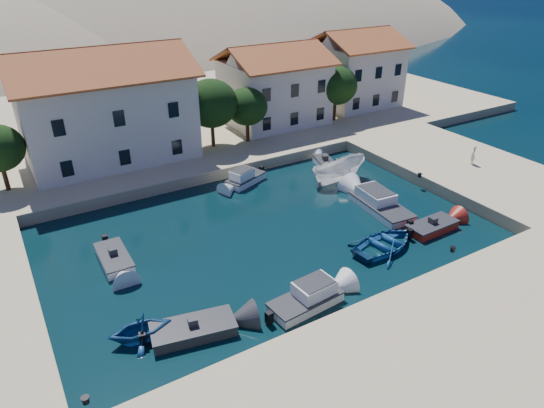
{
  "coord_description": "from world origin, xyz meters",
  "views": [
    {
      "loc": [
        -14.89,
        -15.26,
        17.75
      ],
      "look_at": [
        0.62,
        10.54,
        2.0
      ],
      "focal_mm": 32.0,
      "sensor_mm": 36.0,
      "label": 1
    }
  ],
  "objects_px": {
    "building_left": "(105,103)",
    "cabin_cruiser_south": "(306,299)",
    "building_mid": "(274,83)",
    "boat_east": "(338,181)",
    "cabin_cruiser_east": "(381,205)",
    "building_right": "(356,67)",
    "rowboat_south": "(384,248)",
    "pedestrian": "(473,155)"
  },
  "relations": [
    {
      "from": "building_mid",
      "to": "boat_east",
      "type": "distance_m",
      "value": 15.55
    },
    {
      "from": "building_left",
      "to": "cabin_cruiser_south",
      "type": "distance_m",
      "value": 26.65
    },
    {
      "from": "building_mid",
      "to": "building_right",
      "type": "xyz_separation_m",
      "value": [
        12.0,
        1.0,
        0.25
      ]
    },
    {
      "from": "building_right",
      "to": "cabin_cruiser_south",
      "type": "bearing_deg",
      "value": -133.28
    },
    {
      "from": "building_left",
      "to": "building_right",
      "type": "relative_size",
      "value": 1.56
    },
    {
      "from": "building_right",
      "to": "cabin_cruiser_south",
      "type": "xyz_separation_m",
      "value": [
        -26.19,
        -27.81,
        -5.0
      ]
    },
    {
      "from": "rowboat_south",
      "to": "cabin_cruiser_east",
      "type": "height_order",
      "value": "cabin_cruiser_east"
    },
    {
      "from": "cabin_cruiser_south",
      "to": "rowboat_south",
      "type": "bearing_deg",
      "value": 10.67
    },
    {
      "from": "cabin_cruiser_east",
      "to": "boat_east",
      "type": "xyz_separation_m",
      "value": [
        0.5,
        5.95,
        -0.48
      ]
    },
    {
      "from": "building_left",
      "to": "cabin_cruiser_east",
      "type": "relative_size",
      "value": 2.49
    },
    {
      "from": "building_right",
      "to": "pedestrian",
      "type": "distance_m",
      "value": 20.92
    },
    {
      "from": "building_right",
      "to": "cabin_cruiser_south",
      "type": "relative_size",
      "value": 2.12
    },
    {
      "from": "building_left",
      "to": "cabin_cruiser_south",
      "type": "xyz_separation_m",
      "value": [
        3.81,
        -25.81,
        -5.46
      ]
    },
    {
      "from": "building_left",
      "to": "cabin_cruiser_east",
      "type": "distance_m",
      "value": 25.27
    },
    {
      "from": "rowboat_south",
      "to": "pedestrian",
      "type": "relative_size",
      "value": 3.04
    },
    {
      "from": "building_mid",
      "to": "boat_east",
      "type": "height_order",
      "value": "building_mid"
    },
    {
      "from": "building_right",
      "to": "pedestrian",
      "type": "relative_size",
      "value": 5.63
    },
    {
      "from": "building_mid",
      "to": "cabin_cruiser_east",
      "type": "relative_size",
      "value": 1.78
    },
    {
      "from": "building_right",
      "to": "rowboat_south",
      "type": "distance_m",
      "value": 31.9
    },
    {
      "from": "building_left",
      "to": "cabin_cruiser_east",
      "type": "bearing_deg",
      "value": -51.9
    },
    {
      "from": "cabin_cruiser_south",
      "to": "boat_east",
      "type": "distance_m",
      "value": 17.16
    },
    {
      "from": "building_right",
      "to": "cabin_cruiser_south",
      "type": "distance_m",
      "value": 38.53
    },
    {
      "from": "cabin_cruiser_south",
      "to": "boat_east",
      "type": "bearing_deg",
      "value": 41.11
    },
    {
      "from": "cabin_cruiser_east",
      "to": "boat_east",
      "type": "height_order",
      "value": "cabin_cruiser_east"
    },
    {
      "from": "building_mid",
      "to": "building_right",
      "type": "relative_size",
      "value": 1.11
    },
    {
      "from": "boat_east",
      "to": "pedestrian",
      "type": "height_order",
      "value": "pedestrian"
    },
    {
      "from": "building_mid",
      "to": "boat_east",
      "type": "bearing_deg",
      "value": -98.94
    },
    {
      "from": "cabin_cruiser_south",
      "to": "boat_east",
      "type": "relative_size",
      "value": 0.8
    },
    {
      "from": "boat_east",
      "to": "pedestrian",
      "type": "distance_m",
      "value": 12.18
    },
    {
      "from": "building_mid",
      "to": "cabin_cruiser_east",
      "type": "distance_m",
      "value": 21.14
    },
    {
      "from": "building_right",
      "to": "building_mid",
      "type": "bearing_deg",
      "value": -175.24
    },
    {
      "from": "rowboat_south",
      "to": "cabin_cruiser_east",
      "type": "bearing_deg",
      "value": -46.9
    },
    {
      "from": "rowboat_south",
      "to": "building_left",
      "type": "bearing_deg",
      "value": 19.24
    },
    {
      "from": "cabin_cruiser_south",
      "to": "pedestrian",
      "type": "bearing_deg",
      "value": 13.14
    },
    {
      "from": "pedestrian",
      "to": "rowboat_south",
      "type": "bearing_deg",
      "value": -8.38
    },
    {
      "from": "pedestrian",
      "to": "cabin_cruiser_east",
      "type": "bearing_deg",
      "value": -22.38
    },
    {
      "from": "building_mid",
      "to": "building_right",
      "type": "bearing_deg",
      "value": 4.76
    },
    {
      "from": "building_mid",
      "to": "rowboat_south",
      "type": "bearing_deg",
      "value": -104.24
    },
    {
      "from": "building_left",
      "to": "boat_east",
      "type": "height_order",
      "value": "building_left"
    },
    {
      "from": "rowboat_south",
      "to": "boat_east",
      "type": "relative_size",
      "value": 0.92
    },
    {
      "from": "pedestrian",
      "to": "boat_east",
      "type": "bearing_deg",
      "value": -51.59
    },
    {
      "from": "building_right",
      "to": "cabin_cruiser_east",
      "type": "height_order",
      "value": "building_right"
    }
  ]
}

